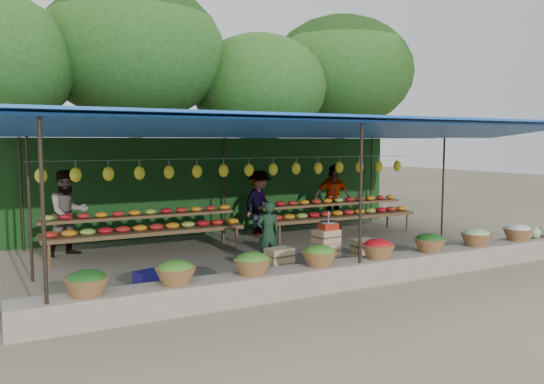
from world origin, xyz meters
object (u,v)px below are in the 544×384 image
weighing_scale (328,225)px  vendor_seated (268,233)px  crate_counter (325,254)px  blue_crate_back (149,279)px

weighing_scale → vendor_seated: 1.21m
crate_counter → vendor_seated: (-0.75, 0.85, 0.32)m
vendor_seated → weighing_scale: bearing=145.1°
weighing_scale → blue_crate_back: bearing=172.9°
crate_counter → weighing_scale: 0.55m
weighing_scale → vendor_seated: bearing=134.1°
weighing_scale → blue_crate_back: 3.39m
vendor_seated → blue_crate_back: size_ratio=2.82×
weighing_scale → vendor_seated: vendor_seated is taller
crate_counter → weighing_scale: size_ratio=6.83×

